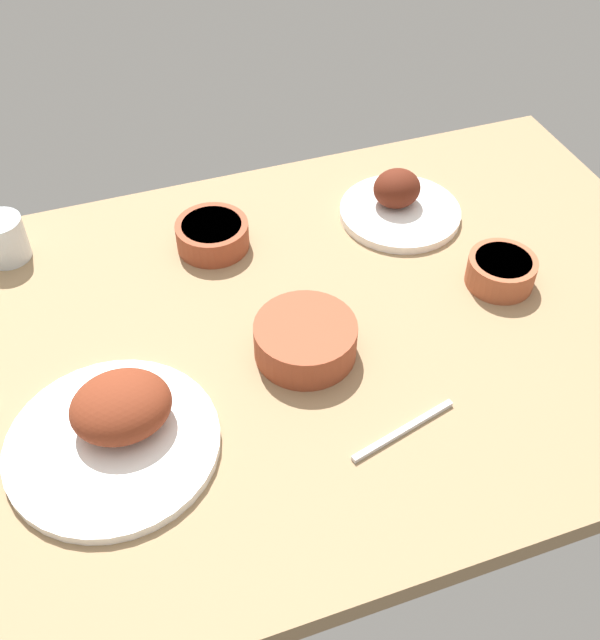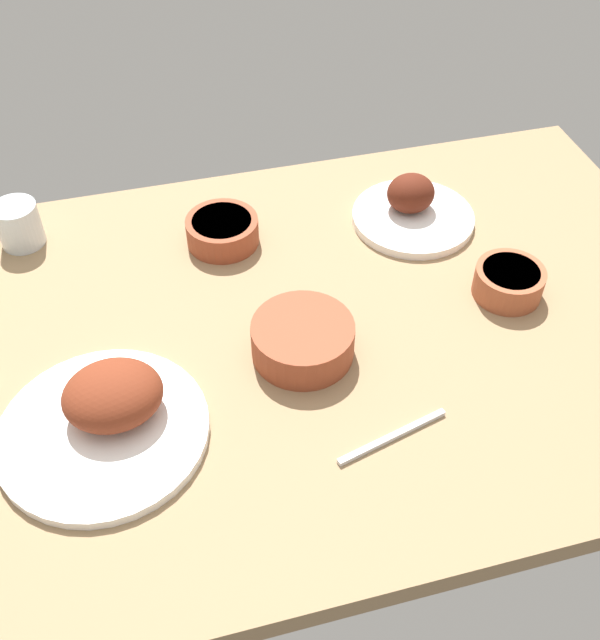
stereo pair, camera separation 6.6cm
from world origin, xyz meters
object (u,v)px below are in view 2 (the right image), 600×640
object	(u,v)px
plate_near_viewer	(108,414)
fork_loose	(393,437)
water_tumbler	(19,224)
bowl_onions	(303,339)
plate_center_main	(412,208)
bowl_sauce	(222,230)
bowl_soup	(509,281)

from	to	relation	value
plate_near_viewer	fork_loose	size ratio (longest dim) A/B	1.67
fork_loose	water_tumbler	bearing A→B (deg)	116.03
bowl_onions	water_tumbler	size ratio (longest dim) A/B	1.98
water_tumbler	plate_center_main	bearing A→B (deg)	170.80
bowl_sauce	bowl_soup	size ratio (longest dim) A/B	1.12
bowl_onions	fork_loose	xyz separation A→B (cm)	(-8.00, 18.86, -2.78)
bowl_soup	water_tumbler	distance (cm)	85.40
plate_near_viewer	bowl_onions	distance (cm)	30.68
plate_center_main	bowl_soup	size ratio (longest dim) A/B	1.96
bowl_onions	bowl_sauce	world-z (taller)	bowl_onions
bowl_soup	fork_loose	xyz separation A→B (cm)	(28.45, 23.15, -2.38)
bowl_onions	fork_loose	bearing A→B (deg)	112.98
plate_near_viewer	fork_loose	bearing A→B (deg)	162.30
plate_near_viewer	bowl_soup	bearing A→B (deg)	-170.54
plate_near_viewer	bowl_soup	distance (cm)	67.28
plate_center_main	bowl_onions	distance (cm)	39.36
plate_near_viewer	bowl_soup	xyz separation A→B (cm)	(-66.37, -11.05, -0.14)
bowl_onions	bowl_soup	xyz separation A→B (cm)	(-36.44, -4.29, -0.40)
plate_center_main	bowl_soup	xyz separation A→B (cm)	(-8.23, 23.14, 0.41)
plate_near_viewer	water_tumbler	xyz separation A→B (cm)	(11.76, -45.52, 1.08)
fork_loose	bowl_sauce	bearing A→B (deg)	92.33
bowl_soup	water_tumbler	bearing A→B (deg)	-23.81
plate_near_viewer	fork_loose	world-z (taller)	plate_near_viewer
bowl_soup	fork_loose	size ratio (longest dim) A/B	0.65
bowl_onions	bowl_soup	world-z (taller)	bowl_onions
plate_center_main	bowl_sauce	distance (cm)	35.21
plate_near_viewer	bowl_onions	world-z (taller)	plate_near_viewer
plate_center_main	water_tumbler	world-z (taller)	plate_center_main
plate_center_main	water_tumbler	distance (cm)	70.83
plate_center_main	water_tumbler	size ratio (longest dim) A/B	2.82
plate_near_viewer	bowl_soup	size ratio (longest dim) A/B	2.58
water_tumbler	bowl_sauce	bearing A→B (deg)	165.43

